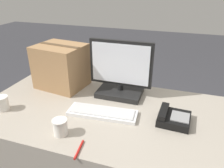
{
  "coord_description": "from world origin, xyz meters",
  "views": [
    {
      "loc": [
        0.38,
        -1.16,
        1.5
      ],
      "look_at": [
        -0.03,
        0.1,
        0.86
      ],
      "focal_mm": 35.0,
      "sensor_mm": 36.0,
      "label": 1
    }
  ],
  "objects_px": {
    "paper_cup_left": "(2,103)",
    "paper_cup_right": "(60,127)",
    "pen_marker": "(79,150)",
    "keyboard": "(102,113)",
    "monitor": "(120,75)",
    "desk_phone": "(173,118)",
    "cardboard_box": "(61,66)"
  },
  "relations": [
    {
      "from": "keyboard",
      "to": "paper_cup_right",
      "type": "relative_size",
      "value": 4.78
    },
    {
      "from": "desk_phone",
      "to": "paper_cup_left",
      "type": "xyz_separation_m",
      "value": [
        -1.09,
        -0.21,
        0.02
      ]
    },
    {
      "from": "keyboard",
      "to": "pen_marker",
      "type": "bearing_deg",
      "value": -94.0
    },
    {
      "from": "monitor",
      "to": "keyboard",
      "type": "xyz_separation_m",
      "value": [
        -0.03,
        -0.31,
        -0.14
      ]
    },
    {
      "from": "keyboard",
      "to": "pen_marker",
      "type": "distance_m",
      "value": 0.35
    },
    {
      "from": "cardboard_box",
      "to": "paper_cup_left",
      "type": "bearing_deg",
      "value": -113.21
    },
    {
      "from": "desk_phone",
      "to": "paper_cup_left",
      "type": "distance_m",
      "value": 1.11
    },
    {
      "from": "paper_cup_right",
      "to": "pen_marker",
      "type": "xyz_separation_m",
      "value": [
        0.15,
        -0.09,
        -0.04
      ]
    },
    {
      "from": "paper_cup_left",
      "to": "paper_cup_right",
      "type": "relative_size",
      "value": 1.01
    },
    {
      "from": "pen_marker",
      "to": "paper_cup_right",
      "type": "bearing_deg",
      "value": -126.86
    },
    {
      "from": "monitor",
      "to": "paper_cup_left",
      "type": "relative_size",
      "value": 4.78
    },
    {
      "from": "cardboard_box",
      "to": "keyboard",
      "type": "bearing_deg",
      "value": -33.28
    },
    {
      "from": "paper_cup_left",
      "to": "paper_cup_right",
      "type": "xyz_separation_m",
      "value": [
        0.5,
        -0.11,
        -0.0
      ]
    },
    {
      "from": "monitor",
      "to": "pen_marker",
      "type": "distance_m",
      "value": 0.67
    },
    {
      "from": "pen_marker",
      "to": "paper_cup_left",
      "type": "bearing_deg",
      "value": -113.91
    },
    {
      "from": "desk_phone",
      "to": "paper_cup_right",
      "type": "height_order",
      "value": "paper_cup_right"
    },
    {
      "from": "monitor",
      "to": "cardboard_box",
      "type": "distance_m",
      "value": 0.49
    },
    {
      "from": "monitor",
      "to": "paper_cup_right",
      "type": "bearing_deg",
      "value": -107.74
    },
    {
      "from": "pen_marker",
      "to": "keyboard",
      "type": "bearing_deg",
      "value": 173.07
    },
    {
      "from": "keyboard",
      "to": "paper_cup_right",
      "type": "xyz_separation_m",
      "value": [
        -0.15,
        -0.26,
        0.04
      ]
    },
    {
      "from": "desk_phone",
      "to": "cardboard_box",
      "type": "distance_m",
      "value": 0.93
    },
    {
      "from": "monitor",
      "to": "cardboard_box",
      "type": "bearing_deg",
      "value": -179.2
    },
    {
      "from": "monitor",
      "to": "keyboard",
      "type": "height_order",
      "value": "monitor"
    },
    {
      "from": "monitor",
      "to": "desk_phone",
      "type": "height_order",
      "value": "monitor"
    },
    {
      "from": "monitor",
      "to": "paper_cup_right",
      "type": "height_order",
      "value": "monitor"
    },
    {
      "from": "paper_cup_left",
      "to": "desk_phone",
      "type": "bearing_deg",
      "value": 11.02
    },
    {
      "from": "paper_cup_right",
      "to": "pen_marker",
      "type": "height_order",
      "value": "paper_cup_right"
    },
    {
      "from": "keyboard",
      "to": "paper_cup_left",
      "type": "distance_m",
      "value": 0.67
    },
    {
      "from": "paper_cup_right",
      "to": "monitor",
      "type": "bearing_deg",
      "value": 72.26
    },
    {
      "from": "keyboard",
      "to": "pen_marker",
      "type": "relative_size",
      "value": 3.35
    },
    {
      "from": "keyboard",
      "to": "monitor",
      "type": "bearing_deg",
      "value": 80.04
    },
    {
      "from": "monitor",
      "to": "desk_phone",
      "type": "xyz_separation_m",
      "value": [
        0.41,
        -0.25,
        -0.13
      ]
    }
  ]
}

